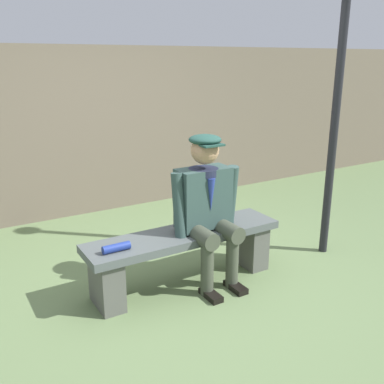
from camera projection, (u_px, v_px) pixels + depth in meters
The scene contains 6 objects.
ground_plane at pixel (185, 283), 3.90m from camera, with size 30.00×30.00×0.00m, color #627A4D.
bench at pixel (185, 249), 3.81m from camera, with size 1.76×0.43×0.49m.
seated_man at pixel (207, 203), 3.73m from camera, with size 0.64×0.58×1.32m.
rolled_magazine at pixel (116, 248), 3.37m from camera, with size 0.06×0.06×0.22m, color navy.
stadium_wall at pixel (91, 131), 5.54m from camera, with size 12.00×0.24×2.08m, color #6B5E4F.
lamp_post at pixel (344, 28), 3.92m from camera, with size 0.23×0.23×3.35m.
Camera 1 is at (1.75, 3.03, 1.92)m, focal length 40.85 mm.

